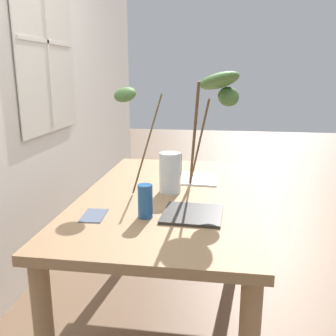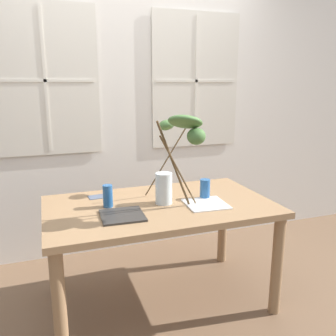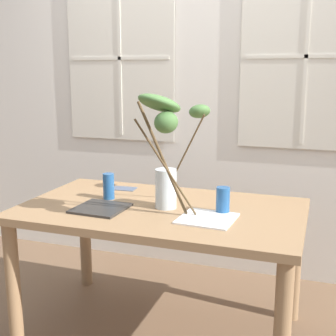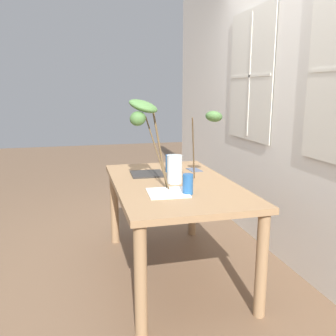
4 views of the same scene
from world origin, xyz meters
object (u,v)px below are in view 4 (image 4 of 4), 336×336
Objects in this scene: plate_square_right at (168,193)px; drinking_glass_blue_right at (188,184)px; vase_with_branches at (165,137)px; drinking_glass_blue_left at (169,163)px; plate_square_left at (147,174)px; dining_table at (173,195)px.

drinking_glass_blue_right is at bearing 68.27° from plate_square_right.
vase_with_branches reaches higher than drinking_glass_blue_left.
drinking_glass_blue_right is 0.64m from plate_square_left.
drinking_glass_blue_right is (0.26, 0.09, -0.28)m from vase_with_branches.
vase_with_branches is 0.50m from plate_square_left.
vase_with_branches is 0.41m from plate_square_right.
plate_square_left is at bearing -170.59° from vase_with_branches.
drinking_glass_blue_left is at bearing 104.21° from plate_square_left.
plate_square_right is (0.21, -0.03, -0.35)m from vase_with_branches.
vase_with_branches is 4.79× the size of drinking_glass_blue_left.
plate_square_left is 0.98× the size of plate_square_right.
vase_with_branches is 2.73× the size of plate_square_left.
drinking_glass_blue_left reaches higher than plate_square_right.
drinking_glass_blue_right reaches higher than plate_square_right.
vase_with_branches is 5.15× the size of drinking_glass_blue_right.
plate_square_right is at bearing -111.73° from drinking_glass_blue_right.
drinking_glass_blue_left is 0.22m from plate_square_left.
dining_table is at bearing 26.85° from plate_square_left.
vase_with_branches reaches higher than dining_table.
drinking_glass_blue_left is at bearing 170.58° from dining_table.
drinking_glass_blue_left reaches higher than dining_table.
dining_table is 2.13× the size of vase_with_branches.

